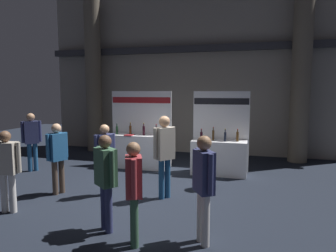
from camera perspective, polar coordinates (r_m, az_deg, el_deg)
ground_plane at (r=7.11m, az=-3.63°, el=-12.47°), size 24.00×24.00×0.00m
hall_colonnade at (r=11.44m, az=4.33°, el=11.99°), size 11.18×1.08×6.99m
exhibitor_booth_0 at (r=9.33m, az=-5.64°, el=-4.08°), size 1.95×0.70×2.32m
exhibitor_booth_1 at (r=8.62m, az=9.61°, el=-5.14°), size 1.59×0.66×2.32m
trash_bin at (r=7.35m, az=7.02°, el=-9.50°), size 0.38×0.38×0.58m
visitor_0 at (r=5.11m, az=-11.64°, el=-8.92°), size 0.46×0.43×1.62m
visitor_2 at (r=6.50m, az=-0.67°, el=-4.34°), size 0.44×0.45×1.80m
visitor_3 at (r=4.60m, az=-6.47°, el=-11.09°), size 0.35×0.46×1.58m
visitor_4 at (r=7.25m, az=-20.11°, el=-4.69°), size 0.37×0.49×1.61m
visitor_5 at (r=6.88m, az=-11.76°, el=-5.29°), size 0.36×0.42×1.59m
visitor_6 at (r=4.63m, az=6.73°, el=-10.20°), size 0.38×0.48×1.67m
visitor_7 at (r=6.53m, az=-28.09°, el=-6.37°), size 0.56×0.32×1.58m
visitor_9 at (r=9.59m, az=-24.28°, el=-1.86°), size 0.43×0.43×1.69m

